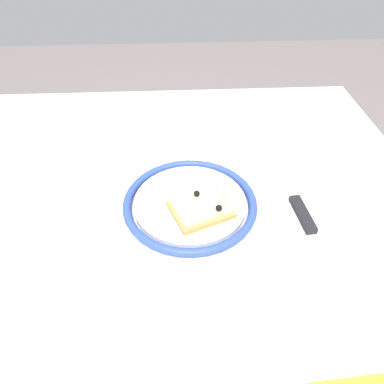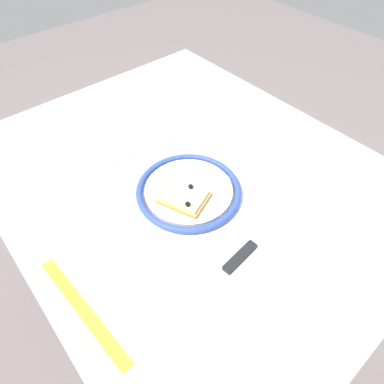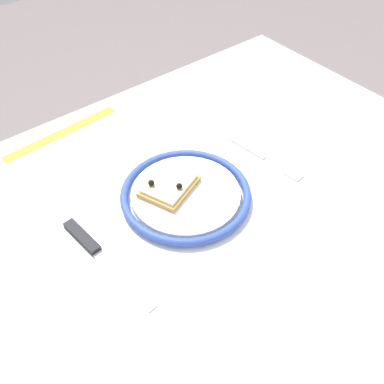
{
  "view_description": "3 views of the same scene",
  "coord_description": "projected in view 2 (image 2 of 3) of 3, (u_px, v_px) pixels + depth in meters",
  "views": [
    {
      "loc": [
        0.04,
        -0.52,
        1.23
      ],
      "look_at": [
        0.06,
        -0.04,
        0.79
      ],
      "focal_mm": 32.81,
      "sensor_mm": 36.0,
      "label": 1
    },
    {
      "loc": [
        0.47,
        -0.39,
        1.36
      ],
      "look_at": [
        0.08,
        -0.05,
        0.78
      ],
      "focal_mm": 31.37,
      "sensor_mm": 36.0,
      "label": 2
    },
    {
      "loc": [
        0.42,
        0.43,
        1.38
      ],
      "look_at": [
        0.05,
        -0.04,
        0.77
      ],
      "focal_mm": 41.88,
      "sensor_mm": 36.0,
      "label": 3
    }
  ],
  "objects": [
    {
      "name": "ground_plane",
      "position": [
        190.0,
        299.0,
        1.42
      ],
      "size": [
        6.0,
        6.0,
        0.0
      ],
      "primitive_type": "plane",
      "color": "slate"
    },
    {
      "name": "dining_table",
      "position": [
        189.0,
        196.0,
        0.93
      ],
      "size": [
        1.07,
        0.88,
        0.76
      ],
      "color": "white",
      "rests_on": "ground_plane"
    },
    {
      "name": "plate",
      "position": [
        189.0,
        191.0,
        0.8
      ],
      "size": [
        0.25,
        0.25,
        0.02
      ],
      "color": "white",
      "rests_on": "dining_table"
    },
    {
      "name": "pizza_slice_near",
      "position": [
        184.0,
        197.0,
        0.77
      ],
      "size": [
        0.13,
        0.11,
        0.03
      ],
      "color": "tan",
      "rests_on": "plate"
    },
    {
      "name": "knife",
      "position": [
        250.0,
        247.0,
        0.7
      ],
      "size": [
        0.04,
        0.24,
        0.01
      ],
      "color": "silver",
      "rests_on": "dining_table"
    },
    {
      "name": "fork",
      "position": [
        143.0,
        150.0,
        0.91
      ],
      "size": [
        0.04,
        0.2,
        0.0
      ],
      "color": "silver",
      "rests_on": "dining_table"
    },
    {
      "name": "measuring_tape",
      "position": [
        83.0,
        310.0,
        0.62
      ],
      "size": [
        0.28,
        0.04,
        0.0
      ],
      "primitive_type": "cube",
      "rotation": [
        0.0,
        0.0,
        0.06
      ],
      "color": "yellow",
      "rests_on": "dining_table"
    }
  ]
}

